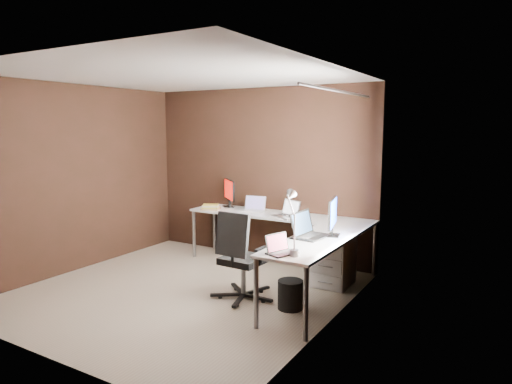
# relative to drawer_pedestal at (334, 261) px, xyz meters

# --- Properties ---
(room) EXTENTS (3.60, 3.60, 2.50)m
(room) POSITION_rel_drawer_pedestal_xyz_m (-1.09, -1.08, 0.98)
(room) COLOR gray
(room) RESTS_ON ground
(desk) EXTENTS (2.65, 2.25, 0.73)m
(desk) POSITION_rel_drawer_pedestal_xyz_m (-0.59, -0.11, 0.38)
(desk) COLOR white
(desk) RESTS_ON ground
(drawer_pedestal) EXTENTS (0.42, 0.50, 0.60)m
(drawer_pedestal) POSITION_rel_drawer_pedestal_xyz_m (0.00, 0.00, 0.00)
(drawer_pedestal) COLOR white
(drawer_pedestal) RESTS_ON ground
(monitor_left) EXTENTS (0.38, 0.34, 0.42)m
(monitor_left) POSITION_rel_drawer_pedestal_xyz_m (-1.87, 0.49, 0.67)
(monitor_left) COLOR black
(monitor_left) RESTS_ON desk
(monitor_right) EXTENTS (0.18, 0.51, 0.42)m
(monitor_right) POSITION_rel_drawer_pedestal_xyz_m (0.15, -0.47, 0.67)
(monitor_right) COLOR black
(monitor_right) RESTS_ON desk
(laptop_white) EXTENTS (0.34, 0.27, 0.21)m
(laptop_white) POSITION_rel_drawer_pedestal_xyz_m (-1.38, 0.41, 0.48)
(laptop_white) COLOR white
(laptop_white) RESTS_ON desk
(laptop_silver) EXTENTS (0.41, 0.37, 0.23)m
(laptop_silver) POSITION_rel_drawer_pedestal_xyz_m (-0.77, 0.26, 0.48)
(laptop_silver) COLOR silver
(laptop_silver) RESTS_ON desk
(laptop_black_big) EXTENTS (0.33, 0.44, 0.28)m
(laptop_black_big) POSITION_rel_drawer_pedestal_xyz_m (-0.07, -0.64, 0.49)
(laptop_black_big) COLOR black
(laptop_black_big) RESTS_ON desk
(laptop_black_small) EXTENTS (0.28, 0.32, 0.19)m
(laptop_black_small) POSITION_rel_drawer_pedestal_xyz_m (-0.02, -1.40, 0.47)
(laptop_black_small) COLOR black
(laptop_black_small) RESTS_ON desk
(book_stack) EXTENTS (0.30, 0.28, 0.08)m
(book_stack) POSITION_rel_drawer_pedestal_xyz_m (-1.98, 0.17, 0.47)
(book_stack) COLOR #A48258
(book_stack) RESTS_ON desk
(mouse_left) EXTENTS (0.09, 0.07, 0.03)m
(mouse_left) POSITION_rel_drawer_pedestal_xyz_m (-2.04, 0.15, 0.45)
(mouse_left) COLOR black
(mouse_left) RESTS_ON desk
(mouse_corner) EXTENTS (0.10, 0.08, 0.03)m
(mouse_corner) POSITION_rel_drawer_pedestal_xyz_m (-0.62, 0.19, 0.45)
(mouse_corner) COLOR black
(mouse_corner) RESTS_ON desk
(desk_lamp) EXTENTS (0.20, 0.23, 0.62)m
(desk_lamp) POSITION_rel_drawer_pedestal_xyz_m (0.07, -1.35, 0.82)
(desk_lamp) COLOR slate
(desk_lamp) RESTS_ON desk
(office_chair) EXTENTS (0.57, 0.57, 1.01)m
(office_chair) POSITION_rel_drawer_pedestal_xyz_m (-0.72, -0.98, -0.00)
(office_chair) COLOR black
(office_chair) RESTS_ON ground
(wastebasket) EXTENTS (0.35, 0.35, 0.31)m
(wastebasket) POSITION_rel_drawer_pedestal_xyz_m (-0.12, -0.96, -0.14)
(wastebasket) COLOR black
(wastebasket) RESTS_ON ground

